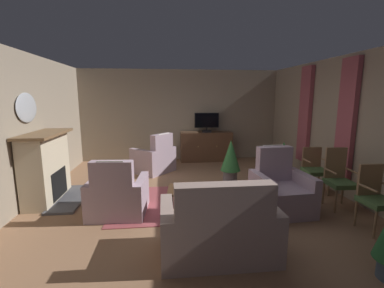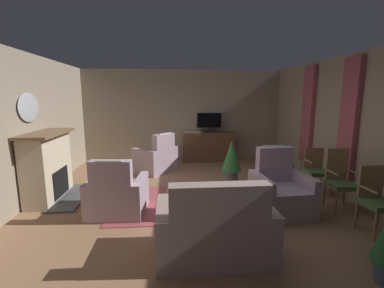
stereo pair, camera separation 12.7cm
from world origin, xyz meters
name	(u,v)px [view 1 (the left image)]	position (x,y,z in m)	size (l,w,h in m)	color
ground_plane	(193,201)	(0.00, 0.00, -0.02)	(6.56, 7.40, 0.04)	#936B4C
wall_back	(180,115)	(0.00, 3.45, 1.37)	(6.56, 0.10, 2.74)	gray
wall_left	(15,131)	(-3.03, 0.00, 1.37)	(0.10, 7.40, 2.74)	gray
wall_right_with_window	(349,127)	(3.03, 0.00, 1.37)	(0.10, 7.40, 2.74)	gray
curtain_panel_near	(347,120)	(2.92, -0.07, 1.51)	(0.10, 0.44, 2.30)	#A34C56
curtain_panel_far	(305,115)	(2.92, 1.43, 1.51)	(0.10, 0.44, 2.30)	#A34C56
rug_central	(176,202)	(-0.32, -0.09, 0.01)	(2.29, 1.80, 0.01)	#9E474C
fireplace	(47,169)	(-2.70, 0.31, 0.62)	(0.90, 1.42, 1.29)	#4C4C51
wall_mirror_oval	(27,108)	(-2.95, 0.31, 1.75)	(0.06, 0.74, 0.53)	#B2B7BF
tv_cabinet	(206,147)	(0.75, 3.10, 0.42)	(1.55, 0.47, 0.89)	#402A1C
television	(207,122)	(0.75, 3.04, 1.20)	(0.72, 0.20, 0.58)	black
coffee_table	(198,192)	(0.01, -0.64, 0.40)	(1.03, 0.62, 0.45)	#422B19
tv_remote	(207,190)	(0.15, -0.73, 0.47)	(0.17, 0.05, 0.02)	black
folded_newspaper	(191,189)	(-0.12, -0.65, 0.46)	(0.30, 0.22, 0.01)	silver
sofa_floral	(219,230)	(0.11, -1.80, 0.34)	(1.41, 0.87, 1.02)	#A3897F
armchair_near_window	(155,159)	(-0.77, 2.03, 0.34)	(1.20, 1.21, 1.04)	#AD93A3
armchair_angled_to_table	(118,196)	(-1.31, -0.47, 0.31)	(0.97, 0.93, 1.00)	#AD93A3
armchair_beside_cabinet	(280,191)	(1.44, -0.61, 0.34)	(0.93, 0.91, 1.09)	#AD93A3
side_chair_far_end	(375,196)	(2.51, -1.40, 0.51)	(0.43, 0.44, 0.96)	#4C703D
side_chair_tucked_against_wall	(339,178)	(2.52, -0.56, 0.54)	(0.45, 0.48, 1.05)	#4C703D
side_chair_mid_row	(314,168)	(2.52, 0.20, 0.50)	(0.46, 0.49, 0.91)	#4C703D
potted_plant_on_hearth_side	(231,161)	(0.87, 0.61, 0.60)	(0.42, 0.42, 1.05)	slate
potted_plant_tall_palm_by_window	(283,157)	(2.38, 1.33, 0.48)	(0.49, 0.49, 0.86)	#3D4C5B
cat	(123,189)	(-1.38, 0.54, 0.09)	(0.27, 0.67, 0.19)	tan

